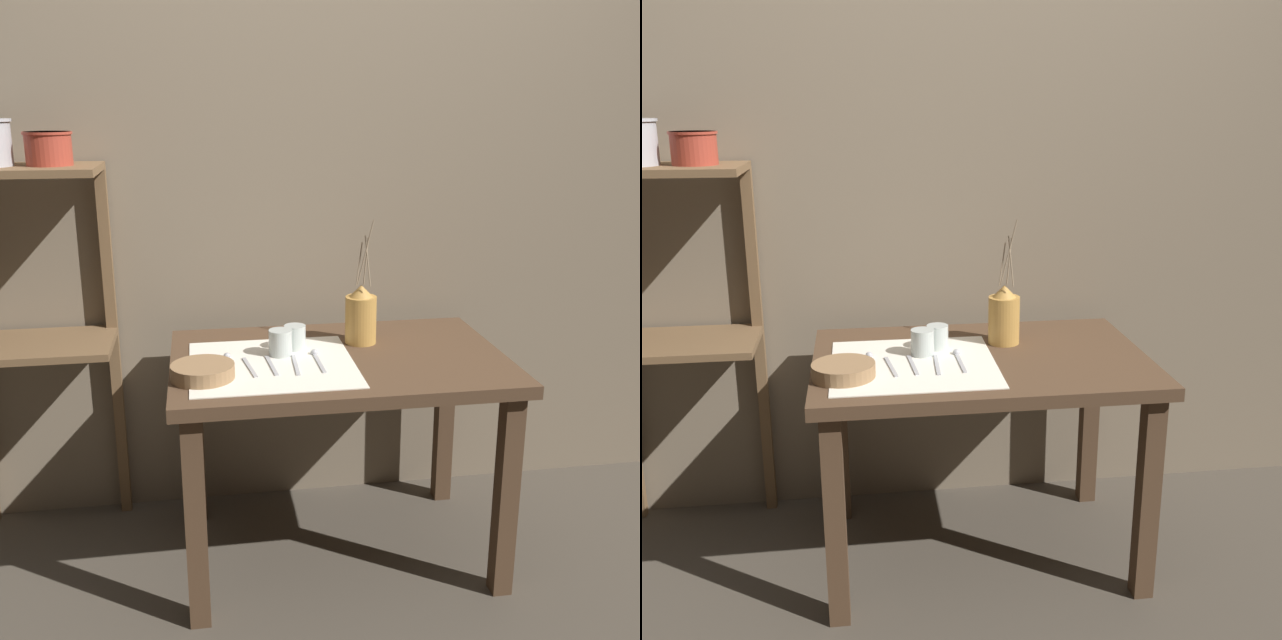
% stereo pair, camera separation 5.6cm
% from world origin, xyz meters
% --- Properties ---
extents(ground_plane, '(12.00, 12.00, 0.00)m').
position_xyz_m(ground_plane, '(0.00, 0.00, 0.00)').
color(ground_plane, '#473F35').
extents(stone_wall_back, '(7.00, 0.06, 2.40)m').
position_xyz_m(stone_wall_back, '(0.00, 0.46, 1.20)').
color(stone_wall_back, '#7A6B56').
rests_on(stone_wall_back, ground_plane).
extents(wooden_table, '(1.04, 0.71, 0.70)m').
position_xyz_m(wooden_table, '(0.00, 0.00, 0.60)').
color(wooden_table, '#4C3523').
rests_on(wooden_table, ground_plane).
extents(wooden_shelf_unit, '(0.51, 0.33, 1.28)m').
position_xyz_m(wooden_shelf_unit, '(-0.96, 0.29, 0.89)').
color(wooden_shelf_unit, brown).
rests_on(wooden_shelf_unit, ground_plane).
extents(linen_cloth, '(0.50, 0.48, 0.00)m').
position_xyz_m(linen_cloth, '(-0.21, -0.05, 0.70)').
color(linen_cloth, silver).
rests_on(linen_cloth, wooden_table).
extents(pitcher_with_flowers, '(0.10, 0.10, 0.41)m').
position_xyz_m(pitcher_with_flowers, '(0.10, 0.12, 0.79)').
color(pitcher_with_flowers, '#B7843D').
rests_on(pitcher_with_flowers, wooden_table).
extents(wooden_bowl, '(0.18, 0.18, 0.04)m').
position_xyz_m(wooden_bowl, '(-0.42, -0.14, 0.73)').
color(wooden_bowl, '#8E6B47').
rests_on(wooden_bowl, wooden_table).
extents(glass_tumbler_near, '(0.07, 0.07, 0.08)m').
position_xyz_m(glass_tumbler_near, '(-0.18, 0.03, 0.75)').
color(glass_tumbler_near, '#B7C1BC').
rests_on(glass_tumbler_near, wooden_table).
extents(glass_tumbler_far, '(0.07, 0.07, 0.08)m').
position_xyz_m(glass_tumbler_far, '(-0.13, 0.08, 0.74)').
color(glass_tumbler_far, '#B7C1BC').
rests_on(glass_tumbler_far, wooden_table).
extents(spoon_outer, '(0.03, 0.19, 0.02)m').
position_xyz_m(spoon_outer, '(-0.35, -0.01, 0.71)').
color(spoon_outer, '#A8A8AD').
rests_on(spoon_outer, wooden_table).
extents(knife_center, '(0.04, 0.17, 0.00)m').
position_xyz_m(knife_center, '(-0.28, -0.07, 0.71)').
color(knife_center, '#A8A8AD').
rests_on(knife_center, wooden_table).
extents(fork_outer, '(0.03, 0.17, 0.00)m').
position_xyz_m(fork_outer, '(-0.22, -0.07, 0.71)').
color(fork_outer, '#A8A8AD').
rests_on(fork_outer, wooden_table).
extents(fork_inner, '(0.02, 0.17, 0.00)m').
position_xyz_m(fork_inner, '(-0.15, -0.08, 0.71)').
color(fork_inner, '#A8A8AD').
rests_on(fork_inner, wooden_table).
extents(spoon_inner, '(0.02, 0.19, 0.02)m').
position_xyz_m(spoon_inner, '(-0.07, -0.01, 0.71)').
color(spoon_inner, '#A8A8AD').
rests_on(spoon_inner, wooden_table).
extents(metal_pot_small, '(0.15, 0.15, 0.10)m').
position_xyz_m(metal_pot_small, '(-0.86, 0.25, 1.34)').
color(metal_pot_small, '#9E3828').
rests_on(metal_pot_small, wooden_shelf_unit).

